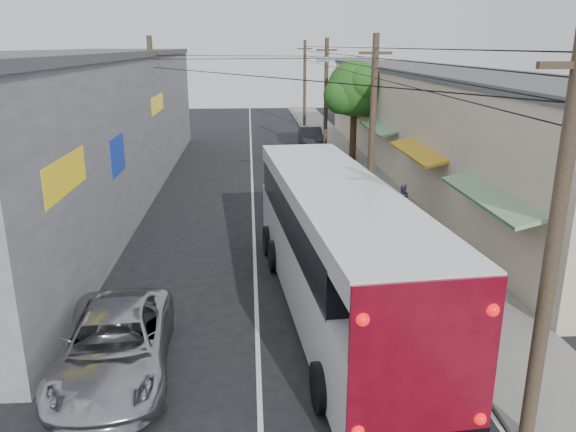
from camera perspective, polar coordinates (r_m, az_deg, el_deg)
name	(u,v)px	position (r m, az deg, el deg)	size (l,w,h in m)	color
ground	(259,393)	(13.27, -2.93, -17.51)	(120.00, 120.00, 0.00)	black
sidewalk	(366,181)	(32.51, 7.90, 3.55)	(3.00, 80.00, 0.12)	slate
building_right	(435,122)	(35.03, 14.74, 9.27)	(7.09, 40.00, 6.25)	beige
building_left	(82,125)	(30.38, -20.19, 8.64)	(7.20, 36.00, 7.25)	gray
utility_poles	(307,109)	(31.62, 1.97, 10.81)	(11.80, 45.28, 8.00)	#473828
street_tree	(356,91)	(37.72, 6.88, 12.53)	(4.40, 4.00, 6.60)	#3F2B19
coach_bus	(335,246)	(16.21, 4.78, -3.02)	(3.93, 13.46, 3.83)	silver
jeepney	(115,346)	(14.10, -17.19, -12.47)	(2.52, 5.47, 1.52)	#AEAEB5
parked_suv	(356,199)	(25.28, 6.92, 1.73)	(2.58, 6.35, 1.84)	#97989E
parked_car_mid	(316,165)	(33.30, 2.88, 5.16)	(1.68, 4.17, 1.42)	#27282C
parked_car_far	(311,137)	(43.36, 2.35, 7.98)	(1.60, 4.59, 1.51)	black
pedestrian_near	(376,200)	(24.90, 8.97, 1.62)	(0.65, 0.43, 1.78)	pink
pedestrian_far	(402,201)	(25.43, 11.50, 1.52)	(0.75, 0.58, 1.53)	#8E9DCF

